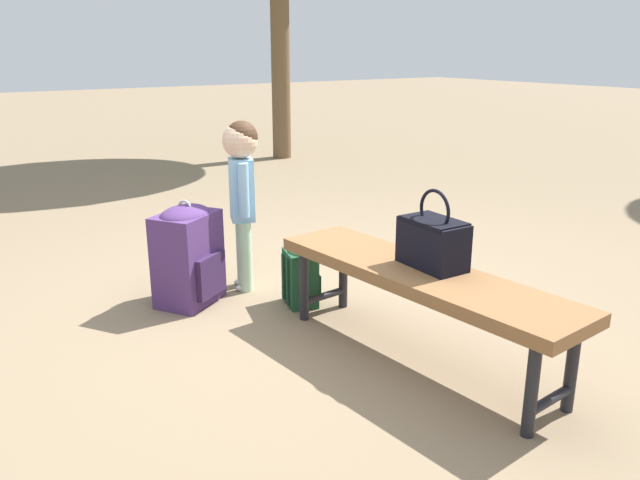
# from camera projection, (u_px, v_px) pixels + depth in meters

# --- Properties ---
(ground_plane) EXTENTS (40.00, 40.00, 0.00)m
(ground_plane) POSITION_uv_depth(u_px,v_px,m) (323.00, 310.00, 3.60)
(ground_plane) COLOR #7F6B51
(ground_plane) RESTS_ON ground
(park_bench) EXTENTS (1.63, 0.55, 0.45)m
(park_bench) POSITION_uv_depth(u_px,v_px,m) (420.00, 281.00, 2.93)
(park_bench) COLOR brown
(park_bench) RESTS_ON ground
(handbag) EXTENTS (0.32, 0.19, 0.37)m
(handbag) POSITION_uv_depth(u_px,v_px,m) (433.00, 241.00, 2.92)
(handbag) COLOR black
(handbag) RESTS_ON park_bench
(child_standing) EXTENTS (0.26, 0.21, 1.02)m
(child_standing) POSITION_uv_depth(u_px,v_px,m) (242.00, 179.00, 3.74)
(child_standing) COLOR #B2D8B2
(child_standing) RESTS_ON ground
(backpack_large) EXTENTS (0.42, 0.45, 0.61)m
(backpack_large) POSITION_uv_depth(u_px,v_px,m) (188.00, 252.00, 3.63)
(backpack_large) COLOR #4C2D66
(backpack_large) RESTS_ON ground
(backpack_small) EXTENTS (0.25, 0.23, 0.37)m
(backpack_small) POSITION_uv_depth(u_px,v_px,m) (301.00, 274.00, 3.64)
(backpack_small) COLOR #1E4C2D
(backpack_small) RESTS_ON ground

